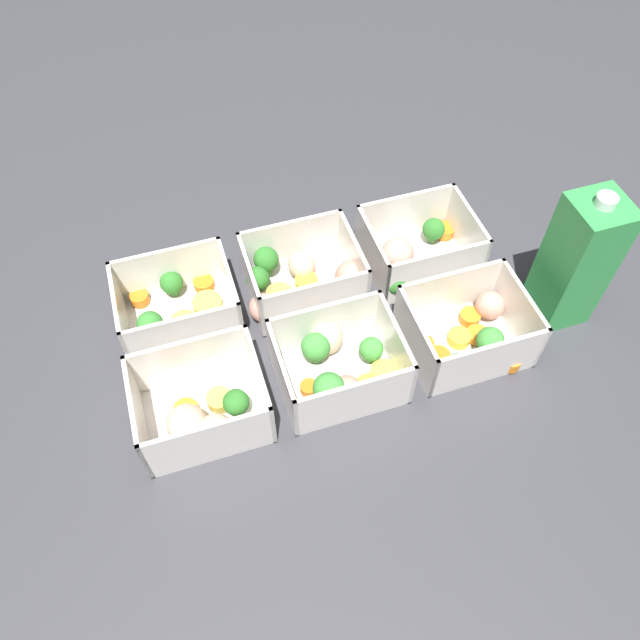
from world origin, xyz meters
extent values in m
plane|color=#38383D|center=(0.00, 0.00, 0.00)|extent=(4.00, 4.00, 0.00)
cube|color=silver|center=(-0.17, -0.07, 0.00)|extent=(0.15, 0.12, 0.00)
cube|color=silver|center=(-0.17, -0.13, 0.04)|extent=(0.15, 0.01, 0.08)
cube|color=silver|center=(-0.17, -0.02, 0.04)|extent=(0.15, 0.00, 0.08)
cube|color=silver|center=(-0.24, -0.07, 0.04)|extent=(0.01, 0.12, 0.08)
cube|color=silver|center=(-0.10, -0.07, 0.04)|extent=(0.01, 0.12, 0.08)
sphere|color=#D19E8C|center=(-0.14, -0.08, 0.03)|extent=(0.06, 0.06, 0.05)
cylinder|color=#407A37|center=(-0.11, -0.03, 0.01)|extent=(0.01, 0.01, 0.02)
sphere|color=#2D7228|center=(-0.11, -0.03, 0.03)|extent=(0.03, 0.03, 0.03)
cylinder|color=#407A37|center=(-0.21, -0.10, 0.01)|extent=(0.01, 0.01, 0.01)
sphere|color=#2D7228|center=(-0.21, -0.10, 0.03)|extent=(0.03, 0.03, 0.03)
cylinder|color=orange|center=(-0.11, -0.09, 0.01)|extent=(0.03, 0.03, 0.01)
cylinder|color=orange|center=(-0.15, -0.03, 0.01)|extent=(0.04, 0.04, 0.01)
cylinder|color=orange|center=(-0.23, -0.11, 0.01)|extent=(0.04, 0.04, 0.01)
cube|color=silver|center=(0.00, -0.07, 0.00)|extent=(0.15, 0.12, 0.00)
cube|color=silver|center=(0.00, -0.13, 0.04)|extent=(0.15, 0.01, 0.08)
cube|color=silver|center=(0.00, -0.02, 0.04)|extent=(0.15, 0.00, 0.08)
cube|color=silver|center=(-0.07, -0.07, 0.04)|extent=(0.01, 0.12, 0.08)
cube|color=silver|center=(0.07, -0.07, 0.04)|extent=(0.01, 0.12, 0.08)
cylinder|color=#407A37|center=(0.06, -0.09, 0.01)|extent=(0.01, 0.01, 0.01)
sphere|color=#2D7228|center=(0.06, -0.09, 0.03)|extent=(0.03, 0.03, 0.03)
cylinder|color=orange|center=(-0.02, -0.05, 0.01)|extent=(0.04, 0.04, 0.01)
sphere|color=beige|center=(-0.01, -0.10, 0.02)|extent=(0.04, 0.04, 0.04)
cylinder|color=#519448|center=(0.03, -0.04, 0.01)|extent=(0.01, 0.01, 0.01)
sphere|color=#42933D|center=(0.03, -0.04, 0.03)|extent=(0.03, 0.03, 0.03)
sphere|color=tan|center=(-0.06, -0.06, 0.03)|extent=(0.06, 0.06, 0.04)
sphere|color=tan|center=(0.06, -0.04, 0.02)|extent=(0.05, 0.05, 0.04)
cylinder|color=yellow|center=(-0.01, -0.08, 0.01)|extent=(0.04, 0.04, 0.02)
cylinder|color=#407A37|center=(0.04, -0.12, 0.01)|extent=(0.01, 0.01, 0.02)
sphere|color=#2D7228|center=(0.04, -0.12, 0.03)|extent=(0.03, 0.03, 0.03)
sphere|color=beige|center=(-0.01, -0.03, 0.03)|extent=(0.05, 0.05, 0.04)
cylinder|color=#DBC647|center=(0.04, -0.07, 0.01)|extent=(0.04, 0.04, 0.01)
cube|color=silver|center=(0.17, -0.07, 0.00)|extent=(0.15, 0.12, 0.00)
cube|color=silver|center=(0.17, -0.13, 0.04)|extent=(0.15, 0.01, 0.08)
cube|color=silver|center=(0.17, -0.02, 0.04)|extent=(0.15, 0.00, 0.08)
cube|color=silver|center=(0.10, -0.07, 0.04)|extent=(0.01, 0.12, 0.08)
cube|color=silver|center=(0.24, -0.07, 0.04)|extent=(0.01, 0.12, 0.08)
cylinder|color=#DBC647|center=(0.13, -0.08, 0.01)|extent=(0.06, 0.06, 0.01)
cylinder|color=orange|center=(0.22, -0.12, 0.01)|extent=(0.03, 0.03, 0.01)
cylinder|color=#407A37|center=(0.17, -0.12, 0.01)|extent=(0.01, 0.01, 0.01)
sphere|color=#2D7228|center=(0.17, -0.12, 0.03)|extent=(0.03, 0.03, 0.03)
cylinder|color=orange|center=(0.13, -0.12, 0.01)|extent=(0.04, 0.04, 0.01)
cylinder|color=orange|center=(0.18, -0.02, 0.01)|extent=(0.03, 0.03, 0.02)
cylinder|color=#DBC647|center=(0.17, -0.06, 0.01)|extent=(0.04, 0.04, 0.02)
cylinder|color=#49883F|center=(0.21, -0.06, 0.01)|extent=(0.01, 0.01, 0.02)
sphere|color=#388433|center=(0.21, -0.06, 0.03)|extent=(0.03, 0.03, 0.03)
cube|color=silver|center=(-0.17, 0.07, 0.00)|extent=(0.15, 0.12, 0.00)
cube|color=silver|center=(-0.17, 0.02, 0.04)|extent=(0.15, 0.00, 0.08)
cube|color=silver|center=(-0.17, 0.13, 0.04)|extent=(0.15, 0.01, 0.08)
cube|color=silver|center=(-0.24, 0.07, 0.04)|extent=(0.01, 0.12, 0.08)
cube|color=silver|center=(-0.10, 0.07, 0.04)|extent=(0.01, 0.12, 0.08)
cylinder|color=orange|center=(-0.21, 0.12, 0.01)|extent=(0.03, 0.03, 0.02)
cylinder|color=yellow|center=(-0.17, 0.07, 0.01)|extent=(0.04, 0.04, 0.01)
cylinder|color=#519448|center=(-0.19, 0.10, 0.01)|extent=(0.01, 0.01, 0.02)
sphere|color=#42933D|center=(-0.19, 0.10, 0.03)|extent=(0.03, 0.03, 0.03)
sphere|color=tan|center=(-0.22, 0.04, 0.02)|extent=(0.05, 0.05, 0.04)
cylinder|color=orange|center=(-0.13, 0.09, 0.01)|extent=(0.03, 0.03, 0.01)
cylinder|color=orange|center=(-0.19, 0.04, 0.01)|extent=(0.04, 0.04, 0.01)
cylinder|color=#49883F|center=(-0.14, 0.12, 0.01)|extent=(0.01, 0.01, 0.01)
sphere|color=#388433|center=(-0.14, 0.12, 0.03)|extent=(0.03, 0.03, 0.03)
cylinder|color=orange|center=(-0.19, 0.07, 0.01)|extent=(0.04, 0.04, 0.01)
cylinder|color=orange|center=(-0.12, 0.07, 0.01)|extent=(0.03, 0.03, 0.01)
cube|color=silver|center=(0.00, 0.07, 0.00)|extent=(0.15, 0.12, 0.00)
cube|color=silver|center=(0.00, 0.02, 0.04)|extent=(0.15, 0.00, 0.08)
cube|color=silver|center=(0.00, 0.13, 0.04)|extent=(0.15, 0.01, 0.08)
cube|color=silver|center=(-0.07, 0.07, 0.04)|extent=(0.01, 0.12, 0.08)
cube|color=silver|center=(0.07, 0.07, 0.04)|extent=(0.01, 0.12, 0.08)
cylinder|color=#519448|center=(0.02, 0.10, 0.01)|extent=(0.01, 0.01, 0.01)
sphere|color=#42933D|center=(0.02, 0.10, 0.03)|extent=(0.04, 0.04, 0.04)
cylinder|color=#519448|center=(0.02, 0.04, 0.01)|extent=(0.01, 0.01, 0.01)
sphere|color=#42933D|center=(0.02, 0.04, 0.03)|extent=(0.04, 0.04, 0.04)
cylinder|color=#DBC647|center=(-0.05, 0.09, 0.01)|extent=(0.05, 0.05, 0.01)
cylinder|color=orange|center=(0.04, 0.08, 0.01)|extent=(0.03, 0.03, 0.01)
cylinder|color=yellow|center=(-0.03, 0.11, 0.01)|extent=(0.05, 0.05, 0.01)
sphere|color=beige|center=(0.00, 0.03, 0.02)|extent=(0.06, 0.06, 0.04)
cylinder|color=#519448|center=(-0.05, 0.06, 0.01)|extent=(0.01, 0.01, 0.01)
sphere|color=#42933D|center=(-0.05, 0.06, 0.03)|extent=(0.03, 0.03, 0.03)
sphere|color=tan|center=(0.00, 0.10, 0.02)|extent=(0.05, 0.05, 0.04)
cube|color=silver|center=(0.17, 0.07, 0.00)|extent=(0.15, 0.12, 0.00)
cube|color=silver|center=(0.17, 0.02, 0.04)|extent=(0.15, 0.00, 0.08)
cube|color=silver|center=(0.17, 0.13, 0.04)|extent=(0.15, 0.01, 0.08)
cube|color=silver|center=(0.10, 0.07, 0.04)|extent=(0.01, 0.12, 0.08)
cube|color=silver|center=(0.24, 0.07, 0.04)|extent=(0.01, 0.12, 0.08)
cylinder|color=orange|center=(0.19, 0.07, 0.01)|extent=(0.04, 0.04, 0.01)
sphere|color=beige|center=(0.19, 0.09, 0.03)|extent=(0.06, 0.06, 0.05)
cylinder|color=#407A37|center=(0.13, 0.08, 0.01)|extent=(0.01, 0.01, 0.01)
sphere|color=#2D7228|center=(0.13, 0.08, 0.03)|extent=(0.03, 0.03, 0.03)
cylinder|color=#DBC647|center=(0.15, 0.06, 0.01)|extent=(0.04, 0.04, 0.01)
sphere|color=beige|center=(0.16, 0.11, 0.02)|extent=(0.05, 0.05, 0.04)
cylinder|color=orange|center=(0.13, 0.12, 0.01)|extent=(0.03, 0.03, 0.01)
cube|color=green|center=(-0.31, 0.06, 0.10)|extent=(0.07, 0.07, 0.19)
cylinder|color=white|center=(-0.31, 0.06, 0.20)|extent=(0.02, 0.02, 0.01)
camera|label=1|loc=(0.15, 0.45, 0.67)|focal=35.00mm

